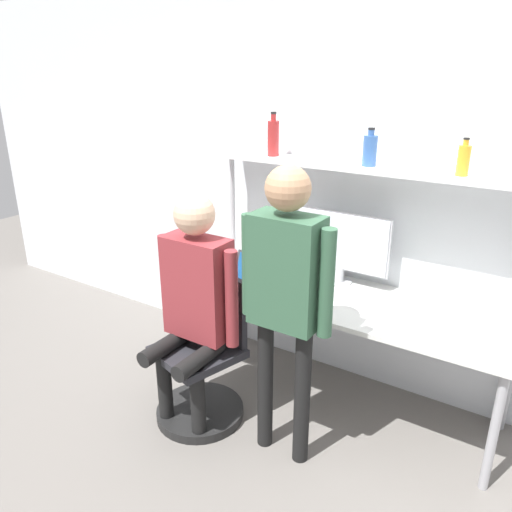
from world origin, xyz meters
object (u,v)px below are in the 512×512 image
at_px(person_seated, 194,293).
at_px(office_chair, 204,374).
at_px(cell_phone, 280,295).
at_px(bottle_amber, 464,160).
at_px(bottle_red, 273,137).
at_px(person_standing, 286,283).
at_px(bottle_blue, 370,150).
at_px(monitor, 342,244).
at_px(laptop, 252,276).

bearing_deg(person_seated, office_chair, 75.44).
relative_size(cell_phone, bottle_amber, 0.73).
relative_size(bottle_amber, bottle_red, 0.72).
bearing_deg(person_standing, bottle_blue, 83.81).
xyz_separation_m(monitor, bottle_red, (-0.52, -0.02, 0.65)).
bearing_deg(person_seated, cell_phone, 55.24).
xyz_separation_m(cell_phone, bottle_amber, (0.91, 0.39, 0.89)).
relative_size(person_seated, bottle_red, 5.12).
distance_m(office_chair, bottle_red, 1.61).
height_order(cell_phone, bottle_red, bottle_red).
distance_m(office_chair, person_standing, 0.98).
bearing_deg(office_chair, person_seated, -104.56).
height_order(office_chair, bottle_blue, bottle_blue).
bearing_deg(person_seated, bottle_amber, 34.68).
bearing_deg(monitor, person_standing, -86.00).
xyz_separation_m(person_seated, person_standing, (0.60, 0.02, 0.20)).
bearing_deg(office_chair, bottle_amber, 33.54).
xyz_separation_m(person_standing, bottle_red, (-0.58, 0.83, 0.61)).
distance_m(person_standing, bottle_amber, 1.18).
relative_size(cell_phone, person_seated, 0.10).
distance_m(laptop, bottle_red, 0.93).
distance_m(monitor, bottle_red, 0.84).
relative_size(laptop, person_standing, 0.18).
xyz_separation_m(office_chair, person_seated, (-0.01, -0.04, 0.58)).
relative_size(monitor, office_chair, 0.69).
height_order(monitor, bottle_amber, bottle_amber).
relative_size(office_chair, person_standing, 0.56).
bearing_deg(laptop, bottle_red, 97.08).
distance_m(cell_phone, bottle_red, 1.04).
height_order(person_seated, person_standing, person_standing).
bearing_deg(person_standing, laptop, 137.31).
relative_size(laptop, bottle_amber, 1.46).
height_order(office_chair, person_seated, person_seated).
bearing_deg(bottle_blue, office_chair, -130.28).
height_order(monitor, person_standing, person_standing).
xyz_separation_m(laptop, bottle_red, (-0.04, 0.33, 0.87)).
bearing_deg(bottle_red, cell_phone, -52.20).
xyz_separation_m(bottle_blue, bottle_amber, (0.53, 0.00, -0.01)).
bearing_deg(person_seated, person_standing, 1.98).
distance_m(monitor, cell_phone, 0.53).
bearing_deg(laptop, bottle_amber, 15.65).
bearing_deg(bottle_amber, laptop, -164.35).
relative_size(laptop, bottle_red, 1.05).
xyz_separation_m(monitor, person_seated, (-0.54, -0.86, -0.16)).
relative_size(monitor, person_standing, 0.39).
xyz_separation_m(laptop, person_standing, (0.54, -0.50, 0.27)).
distance_m(laptop, office_chair, 0.71).
bearing_deg(person_standing, office_chair, 177.87).
distance_m(cell_phone, bottle_blue, 1.05).
distance_m(cell_phone, office_chair, 0.70).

